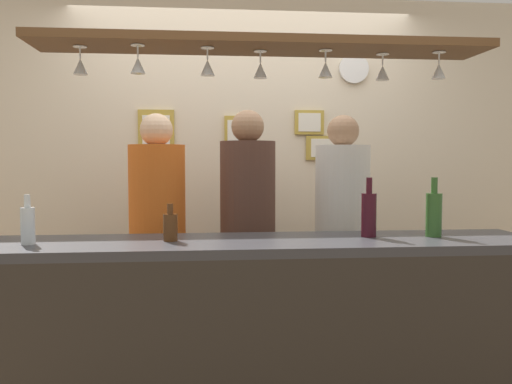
{
  "coord_description": "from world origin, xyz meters",
  "views": [
    {
      "loc": [
        -0.3,
        -2.93,
        1.41
      ],
      "look_at": [
        0.0,
        0.1,
        1.22
      ],
      "focal_mm": 37.84,
      "sensor_mm": 36.0,
      "label": 1
    }
  ],
  "objects_px": {
    "bottle_soda_clear": "(28,224)",
    "picture_frame_crest": "(237,134)",
    "bottle_beer_brown_stubby": "(170,226)",
    "picture_frame_upper_small": "(309,122)",
    "person_middle_brown_shirt": "(248,220)",
    "picture_frame_caricature": "(156,133)",
    "bottle_champagne_green": "(434,213)",
    "person_right_white_patterned_shirt": "(342,222)",
    "wall_clock": "(354,68)",
    "picture_frame_lower_pair": "(326,148)",
    "bottle_wine_dark_red": "(369,214)",
    "person_left_orange_shirt": "(157,224)"
  },
  "relations": [
    {
      "from": "person_right_white_patterned_shirt",
      "to": "picture_frame_lower_pair",
      "type": "xyz_separation_m",
      "value": [
        0.05,
        0.69,
        0.48
      ]
    },
    {
      "from": "picture_frame_caricature",
      "to": "picture_frame_lower_pair",
      "type": "bearing_deg",
      "value": 0.0
    },
    {
      "from": "person_right_white_patterned_shirt",
      "to": "wall_clock",
      "type": "relative_size",
      "value": 7.65
    },
    {
      "from": "person_middle_brown_shirt",
      "to": "picture_frame_crest",
      "type": "relative_size",
      "value": 6.57
    },
    {
      "from": "bottle_soda_clear",
      "to": "picture_frame_crest",
      "type": "height_order",
      "value": "picture_frame_crest"
    },
    {
      "from": "person_right_white_patterned_shirt",
      "to": "picture_frame_crest",
      "type": "relative_size",
      "value": 6.47
    },
    {
      "from": "person_middle_brown_shirt",
      "to": "wall_clock",
      "type": "height_order",
      "value": "wall_clock"
    },
    {
      "from": "picture_frame_crest",
      "to": "wall_clock",
      "type": "bearing_deg",
      "value": -0.41
    },
    {
      "from": "bottle_champagne_green",
      "to": "picture_frame_upper_small",
      "type": "distance_m",
      "value": 1.53
    },
    {
      "from": "person_middle_brown_shirt",
      "to": "picture_frame_upper_small",
      "type": "xyz_separation_m",
      "value": [
        0.52,
        0.69,
        0.65
      ]
    },
    {
      "from": "bottle_beer_brown_stubby",
      "to": "wall_clock",
      "type": "relative_size",
      "value": 0.82
    },
    {
      "from": "bottle_champagne_green",
      "to": "person_left_orange_shirt",
      "type": "bearing_deg",
      "value": 154.44
    },
    {
      "from": "person_right_white_patterned_shirt",
      "to": "picture_frame_caricature",
      "type": "bearing_deg",
      "value": 150.12
    },
    {
      "from": "picture_frame_lower_pair",
      "to": "picture_frame_crest",
      "type": "height_order",
      "value": "picture_frame_crest"
    },
    {
      "from": "picture_frame_crest",
      "to": "wall_clock",
      "type": "distance_m",
      "value": 1.0
    },
    {
      "from": "bottle_beer_brown_stubby",
      "to": "picture_frame_caricature",
      "type": "height_order",
      "value": "picture_frame_caricature"
    },
    {
      "from": "bottle_wine_dark_red",
      "to": "picture_frame_crest",
      "type": "height_order",
      "value": "picture_frame_crest"
    },
    {
      "from": "bottle_wine_dark_red",
      "to": "picture_frame_crest",
      "type": "relative_size",
      "value": 1.15
    },
    {
      "from": "bottle_soda_clear",
      "to": "wall_clock",
      "type": "xyz_separation_m",
      "value": [
        1.93,
        1.43,
        0.97
      ]
    },
    {
      "from": "picture_frame_caricature",
      "to": "wall_clock",
      "type": "distance_m",
      "value": 1.54
    },
    {
      "from": "person_right_white_patterned_shirt",
      "to": "wall_clock",
      "type": "distance_m",
      "value": 1.3
    },
    {
      "from": "person_middle_brown_shirt",
      "to": "picture_frame_crest",
      "type": "distance_m",
      "value": 0.89
    },
    {
      "from": "bottle_beer_brown_stubby",
      "to": "picture_frame_upper_small",
      "type": "bearing_deg",
      "value": 55.89
    },
    {
      "from": "picture_frame_caricature",
      "to": "picture_frame_lower_pair",
      "type": "relative_size",
      "value": 1.13
    },
    {
      "from": "person_left_orange_shirt",
      "to": "person_right_white_patterned_shirt",
      "type": "height_order",
      "value": "same"
    },
    {
      "from": "person_left_orange_shirt",
      "to": "picture_frame_upper_small",
      "type": "relative_size",
      "value": 7.65
    },
    {
      "from": "bottle_soda_clear",
      "to": "bottle_beer_brown_stubby",
      "type": "bearing_deg",
      "value": 3.51
    },
    {
      "from": "bottle_beer_brown_stubby",
      "to": "picture_frame_caricature",
      "type": "xyz_separation_m",
      "value": [
        -0.18,
        1.4,
        0.51
      ]
    },
    {
      "from": "picture_frame_crest",
      "to": "bottle_wine_dark_red",
      "type": "bearing_deg",
      "value": -66.76
    },
    {
      "from": "person_middle_brown_shirt",
      "to": "bottle_soda_clear",
      "type": "bearing_deg",
      "value": -145.22
    },
    {
      "from": "picture_frame_lower_pair",
      "to": "bottle_wine_dark_red",
      "type": "bearing_deg",
      "value": -93.69
    },
    {
      "from": "bottle_beer_brown_stubby",
      "to": "person_right_white_patterned_shirt",
      "type": "bearing_deg",
      "value": 34.6
    },
    {
      "from": "picture_frame_crest",
      "to": "person_left_orange_shirt",
      "type": "bearing_deg",
      "value": -127.2
    },
    {
      "from": "person_right_white_patterned_shirt",
      "to": "bottle_soda_clear",
      "type": "bearing_deg",
      "value": -155.91
    },
    {
      "from": "bottle_wine_dark_red",
      "to": "bottle_soda_clear",
      "type": "bearing_deg",
      "value": -177.08
    },
    {
      "from": "bottle_soda_clear",
      "to": "bottle_champagne_green",
      "type": "bearing_deg",
      "value": 1.73
    },
    {
      "from": "bottle_soda_clear",
      "to": "picture_frame_caricature",
      "type": "height_order",
      "value": "picture_frame_caricature"
    },
    {
      "from": "person_middle_brown_shirt",
      "to": "person_left_orange_shirt",
      "type": "bearing_deg",
      "value": 180.0
    },
    {
      "from": "wall_clock",
      "to": "person_middle_brown_shirt",
      "type": "bearing_deg",
      "value": -141.15
    },
    {
      "from": "picture_frame_lower_pair",
      "to": "wall_clock",
      "type": "relative_size",
      "value": 1.36
    },
    {
      "from": "person_right_white_patterned_shirt",
      "to": "wall_clock",
      "type": "height_order",
      "value": "wall_clock"
    },
    {
      "from": "bottle_wine_dark_red",
      "to": "picture_frame_lower_pair",
      "type": "height_order",
      "value": "picture_frame_lower_pair"
    },
    {
      "from": "picture_frame_lower_pair",
      "to": "picture_frame_crest",
      "type": "xyz_separation_m",
      "value": [
        -0.67,
        0.0,
        0.1
      ]
    },
    {
      "from": "person_middle_brown_shirt",
      "to": "picture_frame_upper_small",
      "type": "distance_m",
      "value": 1.08
    },
    {
      "from": "person_middle_brown_shirt",
      "to": "person_right_white_patterned_shirt",
      "type": "height_order",
      "value": "person_middle_brown_shirt"
    },
    {
      "from": "bottle_beer_brown_stubby",
      "to": "bottle_soda_clear",
      "type": "xyz_separation_m",
      "value": [
        -0.65,
        -0.04,
        0.02
      ]
    },
    {
      "from": "person_right_white_patterned_shirt",
      "to": "bottle_beer_brown_stubby",
      "type": "bearing_deg",
      "value": -145.4
    },
    {
      "from": "bottle_wine_dark_red",
      "to": "picture_frame_caricature",
      "type": "relative_size",
      "value": 0.88
    },
    {
      "from": "picture_frame_caricature",
      "to": "picture_frame_upper_small",
      "type": "bearing_deg",
      "value": 0.0
    },
    {
      "from": "bottle_champagne_green",
      "to": "bottle_soda_clear",
      "type": "bearing_deg",
      "value": -178.27
    }
  ]
}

